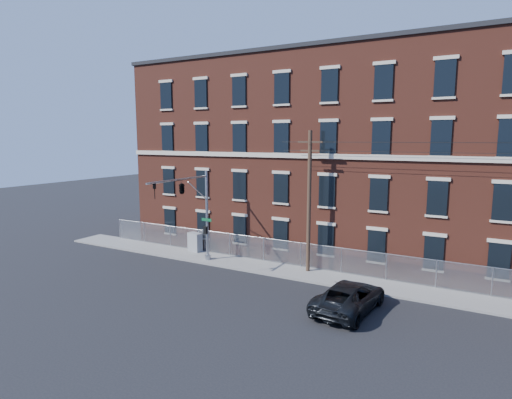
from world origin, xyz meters
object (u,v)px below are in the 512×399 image
(pickup_truck, at_px, (349,297))
(utility_cabinet, at_px, (195,242))
(traffic_signal_mast, at_px, (188,197))
(utility_pole_near, at_px, (309,199))

(pickup_truck, bearing_deg, utility_cabinet, -14.53)
(traffic_signal_mast, distance_m, pickup_truck, 13.47)
(traffic_signal_mast, distance_m, utility_pole_near, 8.70)
(traffic_signal_mast, relative_size, utility_pole_near, 0.70)
(traffic_signal_mast, height_order, utility_cabinet, traffic_signal_mast)
(utility_pole_near, distance_m, utility_cabinet, 11.29)
(utility_pole_near, bearing_deg, traffic_signal_mast, -156.86)
(pickup_truck, relative_size, utility_cabinet, 3.70)
(traffic_signal_mast, bearing_deg, pickup_truck, -8.24)
(pickup_truck, distance_m, utility_cabinet, 15.94)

